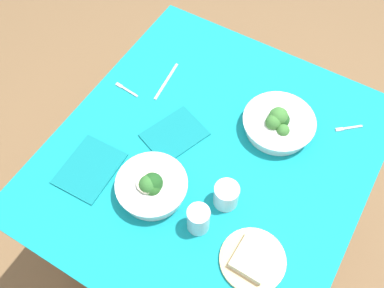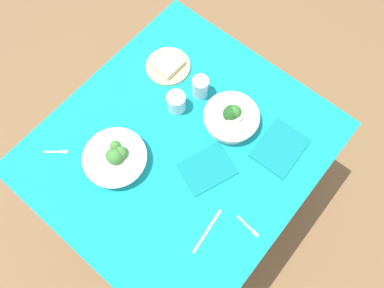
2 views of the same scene
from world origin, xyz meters
name	(u,v)px [view 2 (image 2 of 2)]	position (x,y,z in m)	size (l,w,h in m)	color
ground_plane	(184,192)	(0.00, 0.00, 0.00)	(6.00, 6.00, 0.00)	brown
dining_table	(181,156)	(0.00, 0.00, 0.64)	(1.13, 1.04, 0.77)	teal
broccoli_bowl_far	(116,158)	(-0.21, 0.15, 0.81)	(0.25, 0.25, 0.10)	white
broccoli_bowl_near	(231,118)	(0.22, -0.09, 0.81)	(0.23, 0.23, 0.10)	white
bread_side_plate	(168,65)	(0.25, 0.29, 0.78)	(0.20, 0.20, 0.04)	#D6B27A
water_glass_center	(176,102)	(0.12, 0.13, 0.82)	(0.08, 0.08, 0.09)	silver
water_glass_side	(200,87)	(0.24, 0.09, 0.82)	(0.07, 0.07, 0.10)	silver
fork_by_far_bowl	(249,227)	(-0.09, -0.41, 0.77)	(0.02, 0.11, 0.00)	#B7B7BC
fork_by_near_bowl	(57,152)	(-0.34, 0.36, 0.77)	(0.07, 0.08, 0.00)	#B7B7BC
table_knife_left	(207,231)	(-0.20, -0.30, 0.77)	(0.19, 0.01, 0.00)	#B7B7BC
napkin_folded_upper	(280,148)	(0.25, -0.32, 0.77)	(0.21, 0.17, 0.01)	#0F777D
napkin_folded_lower	(207,168)	(-0.01, -0.15, 0.77)	(0.20, 0.16, 0.01)	#0F777D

